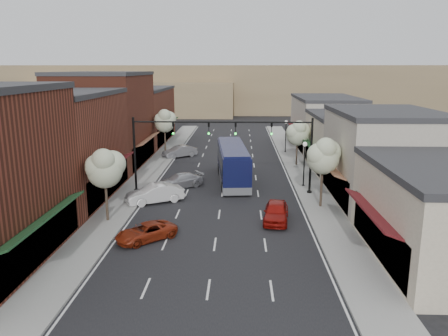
# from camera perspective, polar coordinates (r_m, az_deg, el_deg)

# --- Properties ---
(ground) EXTENTS (160.00, 160.00, 0.00)m
(ground) POSITION_cam_1_polar(r_m,az_deg,el_deg) (32.79, -0.80, -7.22)
(ground) COLOR black
(ground) RESTS_ON ground
(sidewalk_left) EXTENTS (2.80, 73.00, 0.15)m
(sidewalk_left) POSITION_cam_1_polar(r_m,az_deg,el_deg) (51.49, -9.14, 0.16)
(sidewalk_left) COLOR gray
(sidewalk_left) RESTS_ON ground
(sidewalk_right) EXTENTS (2.80, 73.00, 0.15)m
(sidewalk_right) POSITION_cam_1_polar(r_m,az_deg,el_deg) (50.97, 9.73, 0.01)
(sidewalk_right) COLOR gray
(sidewalk_right) RESTS_ON ground
(curb_left) EXTENTS (0.25, 73.00, 0.17)m
(curb_left) POSITION_cam_1_polar(r_m,az_deg,el_deg) (51.23, -7.60, 0.15)
(curb_left) COLOR gray
(curb_left) RESTS_ON ground
(curb_right) EXTENTS (0.25, 73.00, 0.17)m
(curb_right) POSITION_cam_1_polar(r_m,az_deg,el_deg) (50.80, 8.17, 0.02)
(curb_right) COLOR gray
(curb_right) RESTS_ON ground
(bldg_left_midnear) EXTENTS (10.14, 14.10, 9.40)m
(bldg_left_midnear) POSITION_cam_1_polar(r_m,az_deg,el_deg) (40.55, -20.91, 2.64)
(bldg_left_midnear) COLOR brown
(bldg_left_midnear) RESTS_ON ground
(bldg_left_midfar) EXTENTS (10.14, 14.10, 10.90)m
(bldg_left_midfar) POSITION_cam_1_polar(r_m,az_deg,el_deg) (53.48, -15.21, 6.14)
(bldg_left_midfar) COLOR maroon
(bldg_left_midfar) RESTS_ON ground
(bldg_left_far) EXTENTS (10.14, 18.10, 8.40)m
(bldg_left_far) POSITION_cam_1_polar(r_m,az_deg,el_deg) (68.96, -11.24, 6.72)
(bldg_left_far) COLOR brown
(bldg_left_far) RESTS_ON ground
(bldg_right_near) EXTENTS (9.14, 12.10, 5.90)m
(bldg_right_near) POSITION_cam_1_polar(r_m,az_deg,el_deg) (28.80, 26.99, -5.43)
(bldg_right_near) COLOR beige
(bldg_right_near) RESTS_ON ground
(bldg_right_midnear) EXTENTS (9.14, 12.10, 7.90)m
(bldg_right_midnear) POSITION_cam_1_polar(r_m,az_deg,el_deg) (39.40, 20.00, 1.33)
(bldg_right_midnear) COLOR #B1A897
(bldg_right_midnear) RESTS_ON ground
(bldg_right_midfar) EXTENTS (9.14, 12.10, 6.40)m
(bldg_right_midfar) POSITION_cam_1_polar(r_m,az_deg,el_deg) (50.89, 15.87, 3.23)
(bldg_right_midfar) COLOR beige
(bldg_right_midfar) RESTS_ON ground
(bldg_right_far) EXTENTS (9.14, 16.10, 7.40)m
(bldg_right_far) POSITION_cam_1_polar(r_m,az_deg,el_deg) (64.37, 13.01, 5.77)
(bldg_right_far) COLOR #B1A897
(bldg_right_far) RESTS_ON ground
(hill_far) EXTENTS (120.00, 30.00, 12.00)m
(hill_far) POSITION_cam_1_polar(r_m,az_deg,el_deg) (120.88, 1.36, 10.39)
(hill_far) COLOR #7A6647
(hill_far) RESTS_ON ground
(hill_near) EXTENTS (50.00, 20.00, 8.00)m
(hill_near) POSITION_cam_1_polar(r_m,az_deg,el_deg) (112.19, -11.76, 8.91)
(hill_near) COLOR #7A6647
(hill_near) RESTS_ON ground
(signal_mast_right) EXTENTS (8.22, 0.46, 7.00)m
(signal_mast_right) POSITION_cam_1_polar(r_m,az_deg,el_deg) (39.53, 7.94, 3.08)
(signal_mast_right) COLOR black
(signal_mast_right) RESTS_ON ground
(signal_mast_left) EXTENTS (8.22, 0.46, 7.00)m
(signal_mast_left) POSITION_cam_1_polar(r_m,az_deg,el_deg) (39.97, -8.33, 3.17)
(signal_mast_left) COLOR black
(signal_mast_left) RESTS_ON ground
(tree_right_near) EXTENTS (2.85, 2.65, 5.95)m
(tree_right_near) POSITION_cam_1_polar(r_m,az_deg,el_deg) (36.00, 12.89, 1.64)
(tree_right_near) COLOR #47382B
(tree_right_near) RESTS_ON ground
(tree_right_far) EXTENTS (2.85, 2.65, 5.43)m
(tree_right_far) POSITION_cam_1_polar(r_m,az_deg,el_deg) (51.66, 9.63, 4.61)
(tree_right_far) COLOR #47382B
(tree_right_far) RESTS_ON ground
(tree_left_near) EXTENTS (2.85, 2.65, 5.69)m
(tree_left_near) POSITION_cam_1_polar(r_m,az_deg,el_deg) (32.99, -15.29, 0.08)
(tree_left_near) COLOR #47382B
(tree_left_near) RESTS_ON ground
(tree_left_far) EXTENTS (2.85, 2.65, 6.13)m
(tree_left_far) POSITION_cam_1_polar(r_m,az_deg,el_deg) (57.93, -7.74, 6.16)
(tree_left_far) COLOR #47382B
(tree_left_far) RESTS_ON ground
(lamp_post_near) EXTENTS (0.44, 0.44, 4.44)m
(lamp_post_near) POSITION_cam_1_polar(r_m,az_deg,el_deg) (42.53, 10.47, 1.46)
(lamp_post_near) COLOR black
(lamp_post_near) RESTS_ON ground
(lamp_post_far) EXTENTS (0.44, 0.44, 4.44)m
(lamp_post_far) POSITION_cam_1_polar(r_m,az_deg,el_deg) (59.66, 8.08, 4.80)
(lamp_post_far) COLOR black
(lamp_post_far) RESTS_ON ground
(coach_bus) EXTENTS (3.69, 12.20, 3.67)m
(coach_bus) POSITION_cam_1_polar(r_m,az_deg,el_deg) (44.38, 1.14, 0.71)
(coach_bus) COLOR #0E1139
(coach_bus) RESTS_ON ground
(red_hatchback) EXTENTS (2.32, 4.63, 1.51)m
(red_hatchback) POSITION_cam_1_polar(r_m,az_deg,el_deg) (33.13, 6.81, -5.71)
(red_hatchback) COLOR maroon
(red_hatchback) RESTS_ON ground
(parked_car_a) EXTENTS (4.39, 4.22, 1.16)m
(parked_car_a) POSITION_cam_1_polar(r_m,az_deg,el_deg) (29.97, -10.16, -8.23)
(parked_car_a) COLOR maroon
(parked_car_a) RESTS_ON ground
(parked_car_b) EXTENTS (5.12, 3.81, 1.61)m
(parked_car_b) POSITION_cam_1_polar(r_m,az_deg,el_deg) (37.89, -9.01, -3.31)
(parked_car_b) COLOR silver
(parked_car_b) RESTS_ON ground
(parked_car_c) EXTENTS (4.97, 4.10, 1.36)m
(parked_car_c) POSITION_cam_1_polar(r_m,az_deg,el_deg) (42.35, -5.82, -1.67)
(parked_car_c) COLOR #A4A5AA
(parked_car_c) RESTS_ON ground
(parked_car_e) EXTENTS (4.57, 4.09, 1.50)m
(parked_car_e) POSITION_cam_1_polar(r_m,az_deg,el_deg) (56.84, -5.82, 2.16)
(parked_car_e) COLOR #95959A
(parked_car_e) RESTS_ON ground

